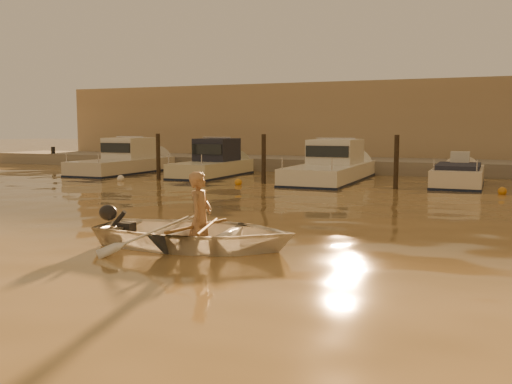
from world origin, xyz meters
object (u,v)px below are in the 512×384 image
at_px(moored_boat_2, 331,166).
at_px(moored_boat_3, 458,180).
at_px(moored_boat_0, 123,160).
at_px(waterfront_building, 437,125).
at_px(moored_boat_1, 212,163).
at_px(dinghy, 196,233).
at_px(person, 200,218).

height_order(moored_boat_2, moored_boat_3, moored_boat_2).
xyz_separation_m(moored_boat_0, waterfront_building, (13.96, 11.00, 1.77)).
bearing_deg(moored_boat_2, moored_boat_1, 180.00).
xyz_separation_m(moored_boat_0, moored_boat_2, (10.69, 0.00, 0.00)).
height_order(dinghy, moored_boat_3, moored_boat_3).
xyz_separation_m(moored_boat_1, waterfront_building, (8.98, 11.00, 1.77)).
distance_m(dinghy, person, 0.31).
bearing_deg(moored_boat_0, moored_boat_3, 0.00).
height_order(moored_boat_3, waterfront_building, waterfront_building).
distance_m(moored_boat_1, moored_boat_2, 5.71).
distance_m(dinghy, moored_boat_0, 18.54).
distance_m(moored_boat_0, waterfront_building, 17.86).
bearing_deg(person, moored_boat_0, 34.48).
relative_size(moored_boat_1, waterfront_building, 0.13).
relative_size(person, moored_boat_0, 0.25).
relative_size(dinghy, moored_boat_0, 0.55).
xyz_separation_m(person, moored_boat_2, (-1.30, 14.22, 0.05)).
height_order(moored_boat_0, waterfront_building, waterfront_building).
xyz_separation_m(dinghy, moored_boat_0, (-11.89, 14.23, 0.34)).
bearing_deg(moored_boat_3, moored_boat_2, 180.00).
bearing_deg(dinghy, moored_boat_3, -21.16).
relative_size(person, moored_boat_2, 0.22).
bearing_deg(moored_boat_3, moored_boat_1, 180.00).
bearing_deg(moored_boat_3, person, -105.15).
bearing_deg(moored_boat_2, moored_boat_3, 0.00).
bearing_deg(moored_boat_1, dinghy, -64.11).
bearing_deg(moored_boat_1, moored_boat_0, 180.00).
relative_size(moored_boat_0, waterfront_building, 0.15).
relative_size(moored_boat_2, moored_boat_3, 1.50).
height_order(person, moored_boat_2, moored_boat_2).
height_order(moored_boat_1, moored_boat_3, moored_boat_1).
bearing_deg(person, waterfront_building, -10.14).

